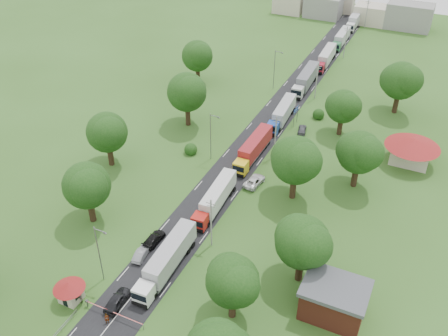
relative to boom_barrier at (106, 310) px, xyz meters
The scene contains 41 objects.
ground 25.05m from the boom_barrier, 86.89° to the left, with size 260.00×260.00×0.00m, color #2F541C.
road 45.03m from the boom_barrier, 88.27° to the left, with size 8.00×200.00×0.04m, color black.
boom_barrier is the anchor object (origin of this frame).
guard_booth 5.98m from the boom_barrier, behind, with size 4.40×4.40×3.45m.
info_sign 60.39m from the boom_barrier, 83.76° to the left, with size 0.12×3.10×4.10m.
pole_1 19.63m from the boom_barrier, 69.14° to the left, with size 1.60×0.24×9.00m.
pole_2 46.66m from the boom_barrier, 81.52° to the left, with size 1.60×0.24×9.00m.
pole_3 74.41m from the boom_barrier, 84.71° to the left, with size 1.60×0.24×9.00m.
pole_4 102.30m from the boom_barrier, 86.15° to the left, with size 1.60×0.24×9.00m.
pole_5 130.24m from the boom_barrier, 86.98° to the left, with size 1.60×0.24×9.00m.
lamp_0 7.91m from the boom_barrier, 128.59° to the left, with size 2.03×0.22×10.00m.
lamp_1 40.47m from the boom_barrier, 95.70° to the left, with size 2.03×0.22×10.00m.
lamp_2 75.25m from the boom_barrier, 93.05° to the left, with size 2.03×0.22×10.00m.
tree_2 17.86m from the boom_barrier, 24.96° to the left, with size 8.00×8.00×10.10m.
tree_3 28.11m from the boom_barrier, 38.79° to the left, with size 8.80×8.80×11.07m.
tree_4 38.62m from the boom_barrier, 67.81° to the left, with size 9.60×9.60×12.05m.
tree_5 49.47m from the boom_barrier, 61.59° to the left, with size 8.80×8.80×11.07m.
tree_6 62.58m from the boom_barrier, 74.79° to the left, with size 8.00×8.00×10.10m.
tree_7 79.63m from the boom_barrier, 71.37° to the left, with size 9.60×9.60×12.05m.
tree_10 21.36m from the boom_barrier, 132.02° to the left, with size 8.80×8.80×11.07m.
tree_11 37.10m from the boom_barrier, 124.41° to the left, with size 8.80×8.80×11.07m.
tree_12 52.73m from the boom_barrier, 106.28° to the left, with size 9.60×9.60×12.05m.
tree_13 73.99m from the boom_barrier, 107.90° to the left, with size 8.80×8.80×11.07m.
house_brick 30.34m from the boom_barrier, 25.42° to the left, with size 8.60×6.60×5.20m.
house_cream 63.37m from the boom_barrier, 60.31° to the left, with size 10.08×10.08×5.80m.
distant_town 135.04m from the boom_barrier, 89.13° to the left, with size 52.00×8.00×8.00m.
truck_0 11.12m from the boom_barrier, 72.02° to the left, with size 3.05×15.00×4.15m.
truck_1 26.93m from the boom_barrier, 82.73° to the left, with size 3.03×13.95×3.85m.
truck_2 44.02m from the boom_barrier, 85.71° to the left, with size 2.60×14.66×4.06m.
truck_3 60.20m from the boom_barrier, 86.63° to the left, with size 3.14×14.12×3.90m.
truck_4 79.00m from the boom_barrier, 87.82° to the left, with size 3.11×15.47×4.28m.
truck_5 95.15m from the boom_barrier, 87.84° to the left, with size 2.97×14.43×3.99m.
truck_6 111.83m from the boom_barrier, 88.12° to the left, with size 2.51×13.79×3.82m.
truck_7 130.10m from the boom_barrier, 88.44° to the left, with size 2.76×14.82×4.11m.
car_lane_front 2.12m from the boom_barrier, 80.31° to the left, with size 1.95×4.85×1.65m, color black.
car_lane_mid 11.31m from the boom_barrier, 98.35° to the left, with size 1.44×4.13×1.36m, color gray.
car_lane_rear 14.83m from the boom_barrier, 96.36° to the left, with size 1.94×4.78×1.39m, color black.
car_verge_near 36.32m from the boom_barrier, 79.12° to the left, with size 2.40×5.21×1.45m, color silver.
car_verge_far 58.07m from the boom_barrier, 81.09° to the left, with size 1.70×4.22×1.44m, color #4F5156.
pedestrian_near 1.48m from the boom_barrier, 49.63° to the right, with size 0.63×0.41×1.72m, color gray.
pedestrian_booth 4.50m from the boom_barrier, behind, with size 0.83×0.65×1.71m, color gray.
Camera 1 is at (31.60, -58.17, 54.33)m, focal length 40.00 mm.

